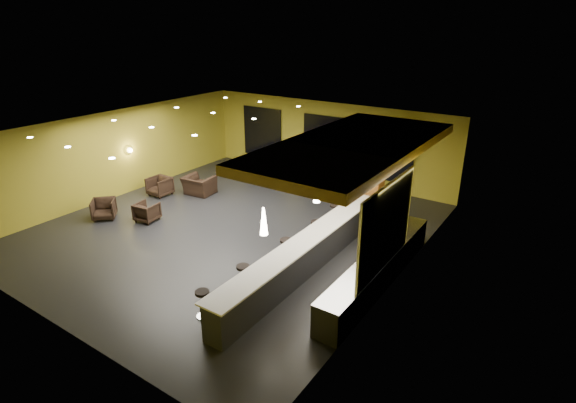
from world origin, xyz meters
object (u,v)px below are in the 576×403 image
Objects in this scene: staff_a at (372,227)px; staff_b at (389,221)px; staff_c at (387,219)px; armchair_a at (104,209)px; bar_stool_4 at (335,211)px; pendant_0 at (264,221)px; pendant_2 at (356,168)px; column at (375,172)px; pendant_1 at (317,190)px; bar_counter at (306,255)px; bar_stool_0 at (203,300)px; bar_stool_1 at (243,275)px; bar_stool_2 at (286,248)px; armchair_c at (160,186)px; prep_counter at (378,270)px; bar_stool_3 at (316,229)px; armchair_d at (199,185)px; armchair_b at (147,212)px.

staff_a is 1.04× the size of staff_b.
staff_c is 10.15m from armchair_a.
armchair_a is 8.43m from bar_stool_4.
pendant_0 is 5.00m from pendant_2.
pendant_1 is at bearing -90.00° from column.
staff_a is at bearing -136.55° from staff_c.
bar_stool_0 is at bearing -106.07° from bar_counter.
pendant_2 is 5.23m from bar_stool_1.
armchair_a is 1.07× the size of bar_stool_2.
armchair_a is at bearing -87.20° from armchair_c.
staff_a is at bearing 3.19° from armchair_c.
prep_counter reaches higher than bar_stool_2.
prep_counter is at bearing -51.34° from pendant_2.
column is 2.26× the size of staff_a.
staff_c is 6.50m from bar_stool_0.
bar_stool_4 is (-0.89, 3.36, -0.04)m from bar_counter.
bar_stool_4 is at bearing 92.14° from bar_stool_2.
bar_stool_4 is (-0.12, 3.26, -0.03)m from bar_stool_2.
staff_b is 2.38m from bar_stool_3.
bar_stool_4 is at bearing 12.26° from armchair_c.
column reaches higher than bar_counter.
prep_counter reaches higher than armchair_d.
staff_b is (1.28, 0.05, -1.60)m from pendant_2.
column is 9.96m from armchair_a.
armchair_a is (-8.13, -3.97, -1.98)m from pendant_2.
bar_stool_4 is at bearing 99.49° from pendant_0.
bar_stool_0 is (-2.21, -6.09, -0.44)m from staff_c.
armchair_a reaches higher than bar_stool_4.
staff_a reaches higher than bar_stool_3.
column is at bearing 54.28° from bar_stool_4.
pendant_0 reaches higher than armchair_d.
pendant_2 is at bearing -21.66° from bar_stool_4.
bar_counter is at bearing -111.52° from staff_b.
bar_stool_3 is at bearing 86.53° from bar_stool_1.
pendant_2 is 0.98× the size of bar_stool_4.
prep_counter is 4.02× the size of staff_b.
bar_stool_4 is at bearing 132.38° from staff_a.
staff_b is at bearing 75.81° from pendant_0.
pendant_1 is 2.57m from staff_a.
bar_stool_3 is 1.07× the size of bar_stool_4.
column reaches higher than bar_stool_2.
column reaches higher than pendant_1.
bar_stool_1 reaches higher than armchair_b.
staff_c reaches higher than bar_stool_1.
bar_stool_4 is at bearing -125.72° from column.
armchair_c is 1.12× the size of bar_stool_3.
pendant_2 is at bearing 90.00° from pendant_1.
bar_stool_0 is at bearing -62.68° from armchair_a.
pendant_2 is 2.37m from bar_stool_3.
pendant_1 is at bearing 156.03° from armchair_d.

